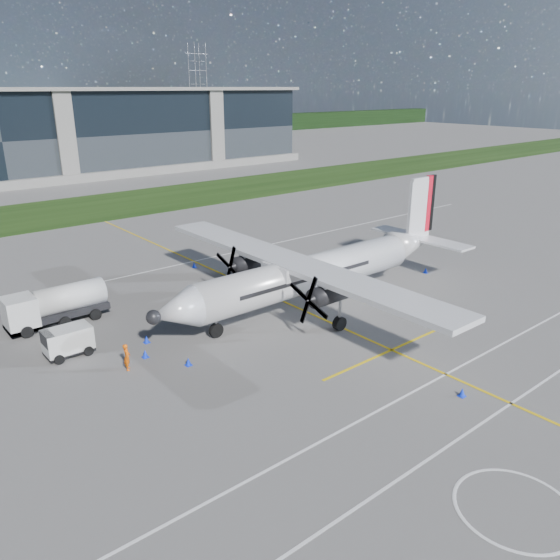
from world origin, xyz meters
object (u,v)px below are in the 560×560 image
Objects in this scene: safety_cone_tail at (426,270)px; turboprop_aircraft at (318,251)px; fuel_tanker_truck at (49,307)px; safety_cone_portwing at (462,392)px; pylon_east at (198,89)px; safety_cone_fwd at (145,354)px; safety_cone_stbdwing at (194,265)px; safety_cone_nose_stbd at (146,339)px; safety_cone_nose_port at (188,362)px; ground_crew_person at (127,355)px; baggage_tug at (68,342)px.

turboprop_aircraft is at bearing 176.67° from safety_cone_tail.
safety_cone_portwing is (13.95, -23.49, -1.09)m from fuel_tanker_truck.
fuel_tanker_truck is at bearing -125.11° from pylon_east.
safety_cone_fwd is at bearing -71.56° from fuel_tanker_truck.
safety_cone_stbdwing is (0.44, 28.32, 0.00)m from safety_cone_portwing.
fuel_tanker_truck reaches higher than safety_cone_portwing.
safety_cone_nose_stbd is 4.42m from safety_cone_nose_port.
pylon_east reaches higher than safety_cone_portwing.
safety_cone_fwd is at bearing 178.53° from turboprop_aircraft.
safety_cone_stbdwing is (13.00, 14.15, -0.69)m from ground_crew_person.
safety_cone_nose_port is at bearing 127.77° from safety_cone_portwing.
ground_crew_person reaches higher than safety_cone_nose_stbd.
fuel_tanker_truck is at bearing 32.38° from ground_crew_person.
safety_cone_stbdwing is at bearing -121.83° from pylon_east.
turboprop_aircraft is at bearing -9.48° from safety_cone_nose_stbd.
pylon_east reaches higher than ground_crew_person.
safety_cone_nose_port is (1.53, -2.57, 0.00)m from safety_cone_fwd.
turboprop_aircraft is 13.88m from safety_cone_nose_stbd.
fuel_tanker_truck is 14.32× the size of safety_cone_nose_stbd.
ground_crew_person reaches higher than safety_cone_nose_port.
pylon_east is 174.50m from baggage_tug.
safety_cone_nose_stbd is 1.00× the size of safety_cone_nose_port.
turboprop_aircraft reaches higher than safety_cone_portwing.
safety_cone_portwing is 1.00× the size of safety_cone_stbdwing.
safety_cone_fwd is 1.00× the size of safety_cone_nose_port.
ground_crew_person is at bearing 179.29° from safety_cone_tail.
safety_cone_stbdwing is at bearing 89.12° from safety_cone_portwing.
ground_crew_person is at bearing -122.99° from pylon_east.
safety_cone_portwing is at bearing -114.55° from ground_crew_person.
safety_cone_portwing is (-3.01, -14.55, -4.02)m from turboprop_aircraft.
safety_cone_fwd and safety_cone_tail have the same top height.
turboprop_aircraft reaches higher than safety_cone_nose_stbd.
safety_cone_fwd and safety_cone_nose_stbd have the same top height.
ground_crew_person is at bearing 131.55° from safety_cone_portwing.
safety_cone_fwd is at bearing -130.70° from safety_cone_stbdwing.
safety_cone_tail is at bearing -6.49° from safety_cone_nose_stbd.
safety_cone_portwing is at bearing -53.36° from safety_cone_fwd.
safety_cone_nose_port is at bearing -59.26° from safety_cone_fwd.
safety_cone_nose_stbd is at bearing 61.27° from safety_cone_fwd.
safety_cone_nose_port is at bearing -122.06° from safety_cone_stbdwing.
pylon_east is at bearing 54.89° from fuel_tanker_truck.
baggage_tug is at bearing -96.57° from fuel_tanker_truck.
safety_cone_tail and safety_cone_portwing have the same top height.
safety_cone_fwd is at bearing -43.45° from baggage_tug.
safety_cone_portwing is (-15.55, -13.82, 0.00)m from safety_cone_tail.
fuel_tanker_truck is 14.32× the size of safety_cone_portwing.
baggage_tug reaches higher than safety_cone_nose_port.
turboprop_aircraft is 13.38m from safety_cone_nose_port.
baggage_tug reaches higher than safety_cone_tail.
fuel_tanker_truck reaches higher than baggage_tug.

